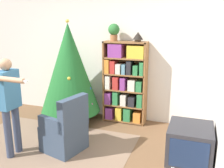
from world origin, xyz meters
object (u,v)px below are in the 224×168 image
object	(u,v)px
bookshelf	(125,82)
armchair	(66,132)
table_lamp	(138,36)
television	(190,143)
christmas_tree	(69,69)
standing_person	(10,100)
potted_plant	(114,31)

from	to	relation	value
bookshelf	armchair	size ratio (longest dim) A/B	1.77
bookshelf	table_lamp	bearing A→B (deg)	2.01
television	christmas_tree	xyz separation A→B (m)	(-2.37, 1.60, 0.40)
armchair	standing_person	bearing A→B (deg)	-47.02
television	potted_plant	xyz separation A→B (m)	(-1.57, 1.94, 1.13)
christmas_tree	table_lamp	bearing A→B (deg)	14.89
bookshelf	potted_plant	size ratio (longest dim) A/B	4.94
bookshelf	potted_plant	bearing A→B (deg)	178.01
bookshelf	christmas_tree	bearing A→B (deg)	-162.36
television	christmas_tree	distance (m)	2.89
bookshelf	armchair	xyz separation A→B (m)	(-0.54, -1.45, -0.51)
television	table_lamp	distance (m)	2.46
television	potted_plant	bearing A→B (deg)	128.86
standing_person	potted_plant	xyz separation A→B (m)	(0.99, 1.83, 0.93)
television	potted_plant	size ratio (longest dim) A/B	1.62
christmas_tree	potted_plant	size ratio (longest dim) A/B	6.20
bookshelf	potted_plant	world-z (taller)	potted_plant
television	potted_plant	world-z (taller)	potted_plant
television	standing_person	bearing A→B (deg)	177.49
christmas_tree	potted_plant	bearing A→B (deg)	22.89
bookshelf	standing_person	distance (m)	2.20
bookshelf	christmas_tree	world-z (taller)	christmas_tree
armchair	potted_plant	size ratio (longest dim) A/B	2.80
television	standing_person	world-z (taller)	standing_person
armchair	standing_person	world-z (taller)	standing_person
table_lamp	standing_person	bearing A→B (deg)	-128.60
armchair	bookshelf	bearing A→B (deg)	174.09
standing_person	bookshelf	bearing A→B (deg)	148.56
television	table_lamp	bearing A→B (deg)	119.29
potted_plant	standing_person	bearing A→B (deg)	-118.31
armchair	table_lamp	world-z (taller)	table_lamp
television	armchair	bearing A→B (deg)	165.45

